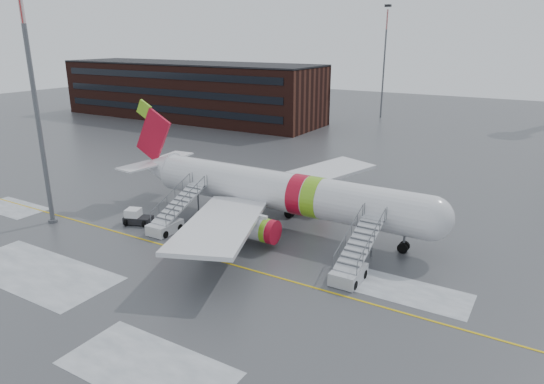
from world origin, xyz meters
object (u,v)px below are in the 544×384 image
Objects in this scene: light_mast_near at (35,97)px; airstair_fwd at (352,264)px; airstair_aft at (170,219)px; pushback_tug at (137,217)px; airliner at (274,191)px.

airstair_fwd is at bearing 8.57° from light_mast_near.
airstair_fwd and airstair_aft have the same top height.
airstair_aft is (-18.55, 0.00, 0.00)m from airstair_fwd.
airstair_aft is at bearing 180.00° from airstair_fwd.
light_mast_near is (-7.50, -4.04, 11.68)m from pushback_tug.
airliner is at bearing 29.99° from light_mast_near.
airstair_aft is 16.74m from light_mast_near.
airliner reaches higher than airstair_aft.
airstair_fwd is 0.32× the size of light_mast_near.
light_mast_near reaches higher than airstair_fwd.
light_mast_near is (-11.50, -4.53, 11.29)m from airstair_aft.
airstair_aft is at bearing 21.50° from light_mast_near.
light_mast_near reaches higher than pushback_tug.
airliner is 23.87m from light_mast_near.
airstair_fwd is (10.87, -6.54, -2.35)m from airliner.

